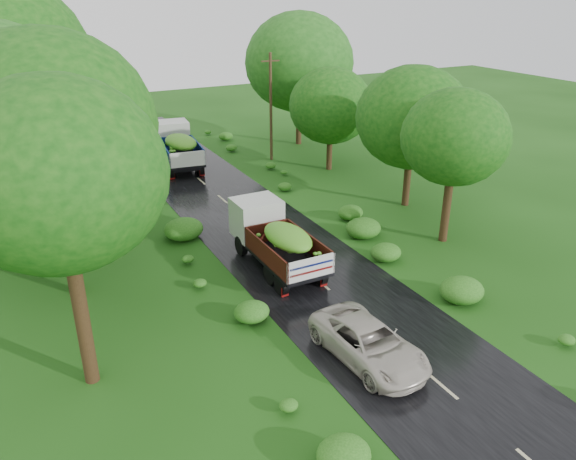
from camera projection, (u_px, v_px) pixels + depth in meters
ground at (441, 385)px, 18.87m from camera, size 120.00×120.00×0.00m
road at (358, 314)px, 22.92m from camera, size 6.50×80.00×0.02m
road_lines at (344, 302)px, 23.73m from camera, size 0.12×69.60×0.00m
truck_near at (274, 236)px, 26.35m from camera, size 2.33×6.43×2.70m
truck_far at (178, 144)px, 40.96m from camera, size 3.24×7.10×2.88m
car at (369, 343)px, 19.90m from camera, size 2.61×5.10×1.38m
utility_pole at (271, 106)px, 41.47m from camera, size 1.39×0.25×7.90m
trees_left at (18, 95)px, 30.37m from camera, size 6.44×34.05×10.05m
trees_right at (350, 94)px, 37.35m from camera, size 6.27×24.31×8.53m
shrubs at (263, 228)px, 30.09m from camera, size 11.90×44.00×0.70m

